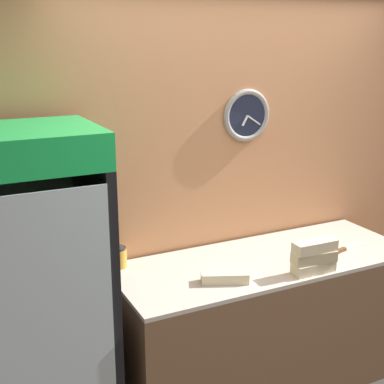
{
  "coord_description": "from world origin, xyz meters",
  "views": [
    {
      "loc": [
        -1.82,
        -1.7,
        2.24
      ],
      "look_at": [
        -0.54,
        0.89,
        1.41
      ],
      "focal_mm": 50.0,
      "sensor_mm": 36.0,
      "label": 1
    }
  ],
  "objects": [
    {
      "name": "sandwich_stack_top",
      "position": [
        0.13,
        0.62,
        1.05
      ],
      "size": [
        0.28,
        0.1,
        0.07
      ],
      "color": "beige",
      "rests_on": "sandwich_stack_middle"
    },
    {
      "name": "sandwich_stack_middle",
      "position": [
        0.13,
        0.62,
        0.99
      ],
      "size": [
        0.28,
        0.12,
        0.07
      ],
      "color": "beige",
      "rests_on": "sandwich_stack_bottom"
    },
    {
      "name": "wall_back",
      "position": [
        0.0,
        1.35,
        1.35
      ],
      "size": [
        5.2,
        0.09,
        2.7
      ],
      "color": "tan",
      "rests_on": "ground_plane"
    },
    {
      "name": "chefs_knife",
      "position": [
        0.54,
        0.81,
        0.89
      ],
      "size": [
        0.33,
        0.11,
        0.02
      ],
      "color": "silver",
      "rests_on": "prep_counter"
    },
    {
      "name": "prep_counter",
      "position": [
        0.0,
        0.92,
        0.44
      ],
      "size": [
        1.96,
        0.75,
        0.89
      ],
      "color": "brown",
      "rests_on": "ground_plane"
    },
    {
      "name": "sandwich_stack_bottom",
      "position": [
        0.13,
        0.62,
        0.92
      ],
      "size": [
        0.27,
        0.1,
        0.07
      ],
      "color": "beige",
      "rests_on": "prep_counter"
    },
    {
      "name": "condiment_jar",
      "position": [
        -0.88,
        1.22,
        0.95
      ],
      "size": [
        0.1,
        0.1,
        0.13
      ],
      "color": "gold",
      "rests_on": "prep_counter"
    },
    {
      "name": "sandwich_flat_left",
      "position": [
        -0.41,
        0.74,
        0.92
      ],
      "size": [
        0.29,
        0.19,
        0.06
      ],
      "color": "beige",
      "rests_on": "prep_counter"
    },
    {
      "name": "beverage_cooler",
      "position": [
        -1.48,
        0.98,
        1.01
      ],
      "size": [
        0.79,
        0.72,
        1.83
      ],
      "color": "black",
      "rests_on": "ground_plane"
    }
  ]
}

